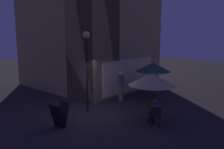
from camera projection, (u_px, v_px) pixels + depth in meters
The scene contains 12 objects.
ground_plane at pixel (95, 114), 11.11m from camera, with size 60.00×60.00×0.00m, color #2C2727.
cafe_building at pixel (88, 18), 15.32m from camera, with size 7.28×8.45×9.95m.
street_lamp_near_corner at pixel (87, 54), 11.08m from camera, with size 0.35×0.35×4.01m.
menu_sandwich_board at pixel (60, 115), 9.49m from camera, with size 0.75×0.64×1.00m.
cafe_table_0 at pixel (152, 89), 14.01m from camera, with size 0.67×0.67×0.77m.
cafe_table_1 at pixel (151, 110), 10.20m from camera, with size 0.63×0.63×0.75m.
patio_umbrella_0 at pixel (153, 67), 13.79m from camera, with size 2.12×2.12×2.19m.
patio_umbrella_1 at pixel (152, 80), 9.97m from camera, with size 2.04×2.04×2.16m.
cafe_chair_0 at pixel (140, 87), 14.56m from camera, with size 0.40×0.40×0.90m.
cafe_chair_1 at pixel (155, 114), 9.42m from camera, with size 0.60×0.60×0.92m.
patron_seated_0 at pixel (155, 110), 9.54m from camera, with size 0.52×0.52×1.23m.
patron_standing_1 at pixel (121, 87), 13.29m from camera, with size 0.36×0.36×1.73m.
Camera 1 is at (-7.51, -7.59, 3.75)m, focal length 36.54 mm.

